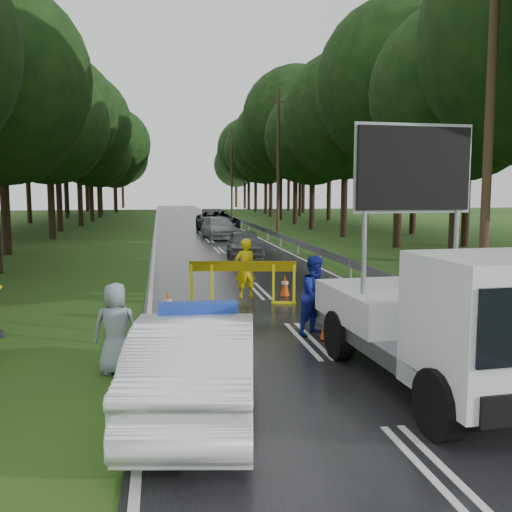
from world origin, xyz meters
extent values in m
plane|color=#1D4914|center=(0.00, 0.00, 0.00)|extent=(160.00, 160.00, 0.00)
cube|color=black|center=(0.00, 30.00, 0.01)|extent=(7.00, 140.00, 0.02)
cylinder|color=gray|center=(3.70, 0.00, 0.35)|extent=(0.12, 0.12, 0.70)
cube|color=gray|center=(3.70, 30.00, 0.55)|extent=(0.05, 60.00, 0.30)
cylinder|color=#42351E|center=(5.20, 2.00, 5.00)|extent=(0.24, 0.24, 10.00)
cylinder|color=#42351E|center=(5.20, 28.00, 5.00)|extent=(0.24, 0.24, 10.00)
cube|color=#42351E|center=(5.20, 28.00, 9.20)|extent=(1.40, 0.08, 0.08)
cylinder|color=#42351E|center=(5.20, 54.00, 5.00)|extent=(0.24, 0.24, 10.00)
cube|color=#42351E|center=(5.20, 54.00, 9.20)|extent=(1.40, 0.08, 0.08)
imported|color=white|center=(-2.54, -3.59, 0.74)|extent=(2.23, 4.65, 1.47)
cube|color=#1938A5|center=(-2.54, -3.59, 1.54)|extent=(1.14, 0.47, 0.15)
cube|color=gray|center=(1.39, -2.64, 0.61)|extent=(2.47, 4.78, 0.28)
cube|color=white|center=(1.33, -1.53, 1.06)|extent=(2.47, 2.79, 0.61)
cube|color=white|center=(1.50, -4.64, 1.39)|extent=(2.32, 1.89, 1.89)
cube|color=black|center=(1.35, -1.98, 3.56)|extent=(2.12, 0.25, 1.45)
cylinder|color=black|center=(0.45, -4.92, 0.47)|extent=(0.36, 0.95, 0.93)
cylinder|color=black|center=(0.26, -1.37, 0.47)|extent=(0.36, 0.95, 0.93)
cylinder|color=black|center=(2.37, -1.25, 0.47)|extent=(0.36, 0.95, 0.93)
cube|color=yellow|center=(-2.20, 4.26, 0.57)|extent=(0.08, 0.08, 1.14)
cube|color=yellow|center=(-1.64, 4.16, 0.57)|extent=(0.08, 0.08, 1.14)
cube|color=yellow|center=(0.04, 3.84, 0.57)|extent=(0.08, 0.08, 1.14)
cube|color=yellow|center=(0.60, 3.74, 0.57)|extent=(0.08, 0.08, 1.14)
cube|color=#F2CC00|center=(-0.80, 4.00, 1.08)|extent=(2.92, 0.60, 0.28)
imported|color=yellow|center=(-0.59, 4.92, 0.88)|extent=(0.73, 0.58, 1.77)
imported|color=#172396|center=(0.32, 0.50, 0.88)|extent=(1.08, 1.03, 1.76)
imported|color=gray|center=(-3.83, -1.50, 0.80)|extent=(0.83, 0.59, 1.60)
imported|color=#46494F|center=(0.80, 14.41, 0.67)|extent=(1.89, 4.06, 1.35)
imported|color=#979B9F|center=(0.80, 25.45, 0.69)|extent=(2.44, 4.91, 1.37)
imported|color=black|center=(1.25, 31.45, 0.81)|extent=(3.05, 5.98, 1.62)
imported|color=#43444B|center=(1.33, 37.45, 0.75)|extent=(1.98, 4.67, 1.50)
cube|color=black|center=(-2.97, -4.00, 0.01)|extent=(0.33, 0.33, 0.03)
cone|color=#FF4508|center=(-2.97, -4.00, 0.36)|extent=(0.27, 0.27, 0.69)
cube|color=black|center=(0.44, 0.00, 0.02)|extent=(0.37, 0.37, 0.03)
cone|color=#FF4508|center=(0.44, 0.00, 0.40)|extent=(0.30, 0.30, 0.75)
cube|color=black|center=(0.61, 4.96, 0.01)|extent=(0.33, 0.33, 0.03)
cone|color=#FF4508|center=(0.61, 4.96, 0.36)|extent=(0.27, 0.27, 0.68)
cube|color=black|center=(-2.86, 2.93, 0.01)|extent=(0.30, 0.30, 0.03)
cone|color=#FF4508|center=(-2.86, 2.93, 0.33)|extent=(0.25, 0.25, 0.63)
cube|color=black|center=(3.50, 3.12, 0.02)|extent=(0.37, 0.37, 0.03)
cone|color=#FF4508|center=(3.50, 3.12, 0.41)|extent=(0.31, 0.31, 0.77)
camera|label=1|loc=(-3.03, -11.44, 3.20)|focal=40.00mm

